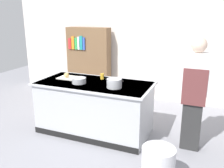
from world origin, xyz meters
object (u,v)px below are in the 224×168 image
Objects in this scene: stock_pot at (114,83)px; mixing_bowl at (79,80)px; juice_cup at (102,76)px; person_chef at (194,92)px; trash_bin at (158,167)px; bookshelf at (89,62)px; onion at (66,75)px.

stock_pot is 1.29× the size of mixing_bowl.
person_chef is at bearing -7.08° from juice_cup.
person_chef reaches higher than trash_bin.
mixing_bowl is 2.09m from bookshelf.
onion is 0.05× the size of bookshelf.
juice_cup is (0.25, 0.38, 0.00)m from mixing_bowl.
bookshelf is (-0.47, 1.74, -0.11)m from onion.
stock_pot is at bearing -52.75° from bookshelf.
onion is 0.65m from juice_cup.
mixing_bowl is at bearing -26.56° from onion.
juice_cup is 1.60m from person_chef.
onion is 0.40m from mixing_bowl.
juice_cup is at bearing 90.71° from person_chef.
mixing_bowl is (0.36, -0.18, -0.02)m from onion.
stock_pot reaches higher than trash_bin.
trash_bin is at bearing -49.51° from bookshelf.
bookshelf is (-1.47, 1.93, -0.12)m from stock_pot.
mixing_bowl is 0.47× the size of trash_bin.
trash_bin is 1.28m from person_chef.
trash_bin is (1.92, -1.06, -0.71)m from onion.
juice_cup is 1.95m from trash_bin.
stock_pot is 2.43m from bookshelf.
bookshelf is at bearing 64.76° from person_chef.
bookshelf is at bearing 130.49° from trash_bin.
person_chef is 1.01× the size of bookshelf.
juice_cup is (0.61, 0.20, -0.02)m from onion.
mixing_bowl is (-0.64, 0.01, -0.03)m from stock_pot.
trash_bin is at bearing -28.79° from onion.
onion is 0.30× the size of stock_pot.
stock_pot is at bearing 136.74° from trash_bin.
juice_cup is 0.06× the size of person_chef.
person_chef is at bearing 5.78° from mixing_bowl.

